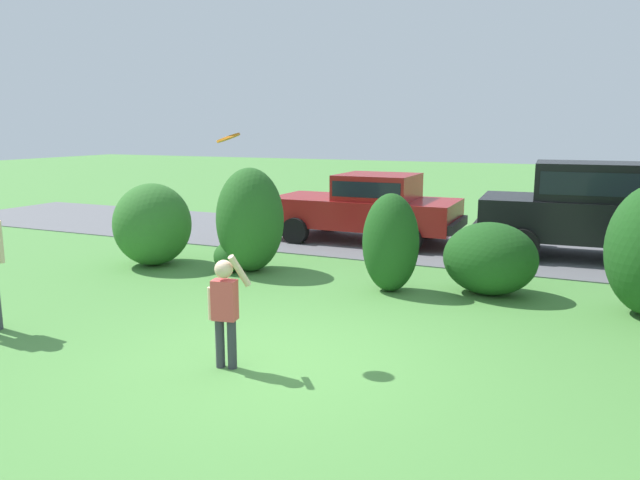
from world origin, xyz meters
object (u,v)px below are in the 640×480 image
(frisbee, at_px, (228,138))
(child_thrower, at_px, (225,305))
(parked_suv, at_px, (601,206))
(parked_sedan, at_px, (368,205))

(frisbee, bearing_deg, child_thrower, -64.13)
(parked_suv, relative_size, frisbee, 16.89)
(parked_sedan, height_order, parked_suv, parked_suv)
(frisbee, bearing_deg, parked_suv, 60.26)
(parked_sedan, relative_size, parked_suv, 0.92)
(parked_sedan, relative_size, child_thrower, 3.43)
(parked_suv, bearing_deg, child_thrower, -115.77)
(parked_sedan, xyz_separation_m, parked_suv, (4.81, 0.10, 0.23))
(child_thrower, bearing_deg, parked_sedan, 98.10)
(parked_sedan, xyz_separation_m, frisbee, (0.77, -6.96, 1.63))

